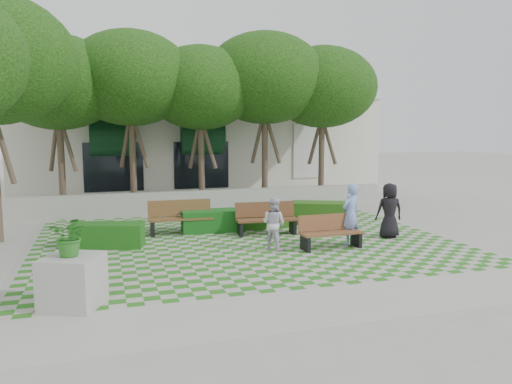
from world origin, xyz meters
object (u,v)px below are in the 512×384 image
object	(u,v)px
hedge_west	(108,235)
person_blue	(351,214)
hedge_midleft	(213,221)
bench_east	(330,232)
planter_front	(72,270)
bench_mid	(266,219)
hedge_east	(323,213)
bench_west	(180,218)
person_white	(274,224)
person_dark	(389,210)
hedge_midright	(261,218)

from	to	relation	value
hedge_west	person_blue	distance (m)	6.96
hedge_midleft	person_blue	size ratio (longest dim) A/B	1.13
bench_east	planter_front	bearing A→B (deg)	-159.43
bench_mid	hedge_east	distance (m)	2.69
bench_west	planter_front	distance (m)	6.68
bench_west	person_white	bearing A→B (deg)	-51.55
bench_mid	person_dark	size ratio (longest dim) A/B	1.17
hedge_midleft	person_white	distance (m)	3.11
person_dark	hedge_east	bearing A→B (deg)	-60.75
person_dark	hedge_west	bearing A→B (deg)	-0.01
bench_west	person_white	size ratio (longest dim) A/B	1.39
person_blue	planter_front	bearing A→B (deg)	-0.22
bench_east	bench_west	xyz separation A→B (m)	(-3.72, 3.21, 0.06)
bench_east	hedge_east	size ratio (longest dim) A/B	0.83
bench_west	hedge_west	bearing A→B (deg)	-149.25
person_blue	person_white	distance (m)	2.32
bench_mid	person_blue	size ratio (longest dim) A/B	1.11
hedge_midright	hedge_midleft	bearing A→B (deg)	-176.11
person_white	person_blue	bearing A→B (deg)	-129.18
hedge_west	person_dark	xyz separation A→B (m)	(8.29, -1.27, 0.50)
hedge_midright	hedge_west	world-z (taller)	hedge_west
bench_east	bench_west	distance (m)	4.91
hedge_midleft	person_dark	xyz separation A→B (m)	(4.99, -2.51, 0.49)
bench_west	hedge_midleft	xyz separation A→B (m)	(1.06, -0.00, -0.16)
bench_east	hedge_midright	bearing A→B (deg)	104.58
hedge_midright	person_dark	bearing A→B (deg)	-38.36
person_dark	planter_front	bearing A→B (deg)	29.76
hedge_midright	person_blue	world-z (taller)	person_blue
bench_mid	hedge_west	distance (m)	4.85
bench_mid	hedge_midright	world-z (taller)	bench_mid
bench_mid	person_dark	distance (m)	3.82
bench_mid	bench_west	world-z (taller)	bench_west
bench_east	planter_front	xyz separation A→B (m)	(-6.68, -2.77, 0.26)
hedge_east	hedge_midright	world-z (taller)	hedge_east
bench_west	hedge_midright	size ratio (longest dim) A/B	1.09
bench_east	hedge_midright	distance (m)	3.46
hedge_midleft	person_dark	world-z (taller)	person_dark
bench_west	hedge_midright	bearing A→B (deg)	4.12
bench_east	hedge_west	world-z (taller)	bench_east
hedge_midleft	planter_front	world-z (taller)	planter_front
hedge_midright	person_dark	world-z (taller)	person_dark
bench_mid	bench_west	distance (m)	2.75
hedge_midleft	person_white	xyz separation A→B (m)	(1.09, -2.89, 0.38)
person_blue	bench_west	bearing A→B (deg)	-56.01
bench_west	person_blue	world-z (taller)	person_blue
person_blue	person_white	world-z (taller)	person_blue
hedge_midright	hedge_west	size ratio (longest dim) A/B	0.96
hedge_east	hedge_midright	bearing A→B (deg)	-179.43
bench_mid	hedge_midleft	world-z (taller)	bench_mid
bench_east	bench_west	bearing A→B (deg)	137.27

